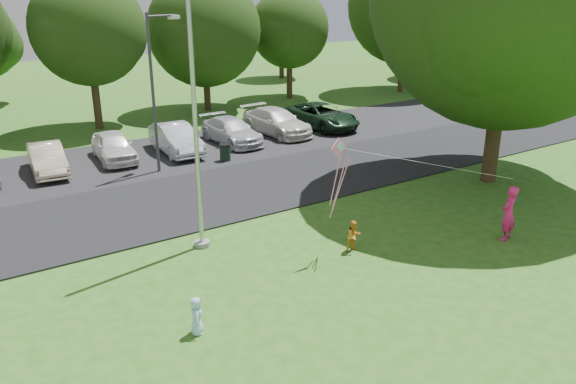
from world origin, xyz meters
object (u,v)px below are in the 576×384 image
flagpole (195,117)px  child_blue (197,316)px  street_lamp (156,79)px  trash_can (225,153)px  woman (508,213)px  child_yellow (354,236)px  kite (343,163)px

flagpole → child_blue: bearing=-116.7°
street_lamp → child_blue: size_ratio=7.13×
trash_can → woman: 13.32m
woman → child_yellow: bearing=-37.9°
child_blue → woman: bearing=-71.7°
trash_can → flagpole: bearing=-122.2°
woman → child_yellow: woman is taller
flagpole → street_lamp: size_ratio=1.47×
trash_can → kite: size_ratio=0.15×
flagpole → trash_can: (4.92, 7.83, -3.74)m
flagpole → street_lamp: 8.34m
flagpole → child_yellow: (3.77, -2.92, -3.67)m
child_blue → kite: bearing=-52.9°
woman → flagpole: bearing=-44.5°
flagpole → child_blue: flagpole is taller
flagpole → child_blue: 6.09m
street_lamp → child_yellow: street_lamp is taller
flagpole → child_yellow: 6.02m
flagpole → child_yellow: bearing=-37.8°
woman → kite: (-5.13, 2.17, 2.02)m
street_lamp → woman: (6.47, -13.12, -3.16)m
woman → child_blue: woman is taller
child_blue → kite: (5.47, 1.48, 2.46)m
woman → child_blue: (-10.60, 0.69, -0.44)m
child_yellow → flagpole: bearing=145.7°
child_yellow → trash_can: bearing=87.4°
trash_can → woman: (3.51, -12.84, 0.49)m
street_lamp → trash_can: (2.97, -0.28, -3.66)m
child_blue → flagpole: bearing=-4.7°
street_lamp → child_blue: 13.59m
street_lamp → child_blue: bearing=-132.7°
trash_can → woman: size_ratio=0.46×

